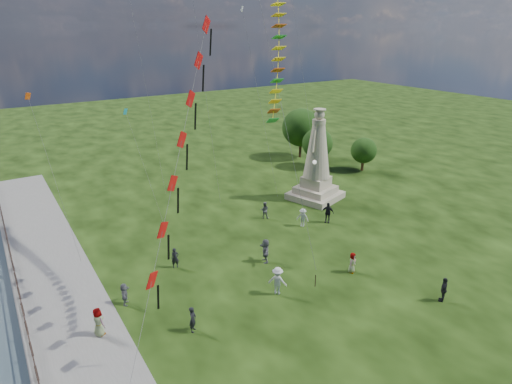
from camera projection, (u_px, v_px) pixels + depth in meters
ground at (504, 171)px, 52.63m from camera, size 106.50×160.00×0.60m
waterfront at (47, 321)px, 25.45m from camera, size 200.00×200.00×1.51m
statue at (317, 166)px, 42.19m from camera, size 5.57×5.57×9.08m
lamppost at (314, 172)px, 41.43m from camera, size 0.40×0.40×4.34m
tree_row at (314, 135)px, 54.03m from camera, size 7.23×12.52×6.48m
person_0 at (193, 319)px, 24.24m from camera, size 0.67×0.69×1.60m
person_2 at (278, 281)px, 27.62m from camera, size 1.28×1.36×1.92m
person_3 at (444, 289)px, 26.91m from camera, size 1.11×0.89×1.68m
person_4 at (352, 263)px, 30.11m from camera, size 0.86×0.71×1.52m
person_5 at (125, 294)px, 26.63m from camera, size 1.08×1.49×1.47m
person_6 at (175, 258)px, 30.71m from camera, size 0.62×0.48×1.52m
person_7 at (264, 210)px, 38.68m from camera, size 0.89×0.83×1.57m
person_8 at (303, 217)px, 37.08m from camera, size 1.05×1.19×1.65m
person_9 at (328, 213)px, 37.78m from camera, size 1.11×1.22×1.88m
person_10 at (99, 323)px, 23.80m from camera, size 0.83×0.99×1.73m
person_11 at (265, 251)px, 31.41m from camera, size 1.32×1.85×1.84m
red_kite_train at (182, 147)px, 22.00m from camera, size 9.61×9.35×16.91m
small_kites at (184, 28)px, 38.28m from camera, size 27.68×15.22×32.53m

